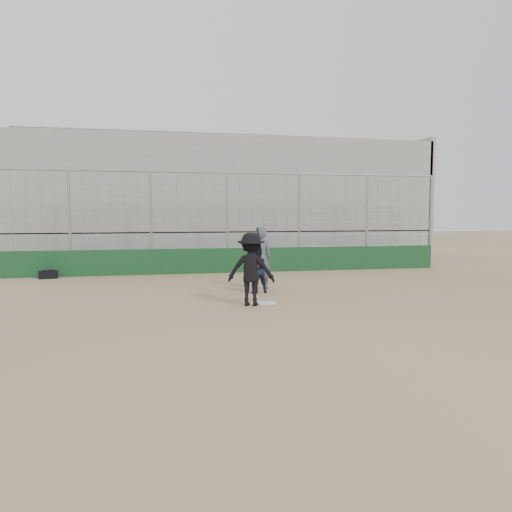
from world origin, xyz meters
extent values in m
plane|color=olive|center=(0.00, 0.00, 0.00)|extent=(90.00, 90.00, 0.00)
cube|color=white|center=(0.00, 0.00, 0.01)|extent=(0.44, 0.44, 0.02)
cube|color=#133D1E|center=(0.00, 7.00, 0.50)|extent=(18.00, 0.25, 1.00)
cylinder|color=gray|center=(0.00, 7.00, 2.00)|extent=(0.10, 0.10, 4.00)
cylinder|color=gray|center=(9.00, 7.00, 2.00)|extent=(0.10, 0.10, 4.00)
cylinder|color=gray|center=(0.00, 7.00, 4.00)|extent=(18.00, 0.07, 0.07)
cube|color=gray|center=(0.00, 11.95, 0.80)|extent=(20.00, 6.70, 1.60)
cube|color=gray|center=(0.00, 11.95, 3.70)|extent=(20.00, 6.70, 4.20)
cube|color=gray|center=(10.00, 11.95, 2.90)|extent=(0.25, 6.70, 6.10)
cylinder|color=gray|center=(0.00, 15.10, 6.80)|extent=(20.00, 0.06, 0.06)
imported|color=black|center=(-0.47, -0.21, 0.95)|extent=(1.39, 1.06, 1.90)
cylinder|color=black|center=(-0.22, -0.06, 1.68)|extent=(0.07, 0.57, 0.71)
imported|color=black|center=(0.09, 1.69, 0.46)|extent=(0.79, 0.67, 0.92)
sphere|color=maroon|center=(0.09, 1.69, 0.83)|extent=(0.28, 0.28, 0.28)
imported|color=#4D5361|center=(0.37, 2.47, 0.89)|extent=(0.73, 0.49, 1.78)
cube|color=black|center=(-6.73, 6.50, 0.14)|extent=(0.70, 0.38, 0.28)
cylinder|color=black|center=(-6.73, 6.50, 0.30)|extent=(0.43, 0.10, 0.04)
camera|label=1|loc=(-2.99, -12.84, 2.42)|focal=35.00mm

